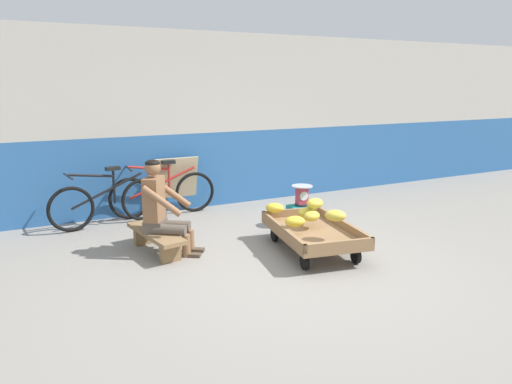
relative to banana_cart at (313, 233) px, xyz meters
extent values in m
plane|color=gray|center=(-0.44, -0.41, -0.24)|extent=(80.00, 80.00, 0.00)
cube|color=#2D609E|center=(-0.44, 2.79, 0.37)|extent=(16.00, 0.30, 1.23)
cube|color=#B7B2A8|center=(-0.44, 2.79, 1.78)|extent=(16.00, 0.30, 1.58)
cube|color=#8E6B47|center=(0.00, 0.00, -0.01)|extent=(1.07, 1.56, 0.05)
cube|color=#8E6B47|center=(-0.39, 0.07, 0.07)|extent=(0.29, 1.43, 0.10)
cube|color=#8E6B47|center=(0.39, -0.07, 0.07)|extent=(0.29, 1.43, 0.10)
cube|color=#8E6B47|center=(0.12, 0.69, 0.07)|extent=(0.83, 0.18, 0.10)
cube|color=#8E6B47|center=(-0.12, -0.69, 0.07)|extent=(0.83, 0.18, 0.10)
cylinder|color=black|center=(-0.22, 0.55, -0.15)|extent=(0.08, 0.19, 0.18)
cylinder|color=black|center=(0.40, 0.44, -0.15)|extent=(0.08, 0.19, 0.18)
cylinder|color=black|center=(-0.40, -0.44, -0.15)|extent=(0.08, 0.19, 0.18)
cylinder|color=black|center=(0.22, -0.55, -0.15)|extent=(0.08, 0.19, 0.18)
ellipsoid|color=gold|center=(0.06, 0.25, 0.18)|extent=(0.29, 0.25, 0.13)
ellipsoid|color=gold|center=(-0.27, -0.03, 0.18)|extent=(0.28, 0.24, 0.13)
ellipsoid|color=gold|center=(-0.18, 0.63, 0.18)|extent=(0.30, 0.30, 0.13)
ellipsoid|color=gold|center=(0.03, 0.08, 0.18)|extent=(0.29, 0.26, 0.13)
ellipsoid|color=gold|center=(0.04, -0.38, 0.31)|extent=(0.30, 0.29, 0.13)
ellipsoid|color=gold|center=(0.12, 0.15, 0.32)|extent=(0.29, 0.25, 0.13)
cube|color=olive|center=(-1.71, 0.84, 0.00)|extent=(0.46, 1.13, 0.05)
cube|color=olive|center=(-1.76, 1.22, -0.13)|extent=(0.25, 0.11, 0.22)
cube|color=olive|center=(-1.65, 0.46, -0.13)|extent=(0.25, 0.11, 0.22)
cylinder|color=brown|center=(-1.33, 0.69, -0.11)|extent=(0.10, 0.10, 0.27)
cube|color=#4C3D2D|center=(-1.28, 0.65, -0.22)|extent=(0.23, 0.20, 0.04)
cylinder|color=brown|center=(-1.49, 0.80, 0.08)|extent=(0.40, 0.33, 0.13)
cylinder|color=brown|center=(-1.43, 0.54, -0.11)|extent=(0.10, 0.10, 0.27)
cube|color=#4C3D2D|center=(-1.38, 0.50, -0.22)|extent=(0.23, 0.20, 0.04)
cylinder|color=brown|center=(-1.59, 0.65, 0.08)|extent=(0.40, 0.33, 0.13)
cube|color=brown|center=(-1.71, 0.84, 0.10)|extent=(0.34, 0.36, 0.14)
cube|color=brown|center=(-1.71, 0.84, 0.43)|extent=(0.33, 0.37, 0.52)
cylinder|color=brown|center=(-1.46, 0.91, 0.46)|extent=(0.43, 0.33, 0.36)
cylinder|color=brown|center=(-1.69, 0.58, 0.46)|extent=(0.43, 0.33, 0.36)
sphere|color=brown|center=(-1.71, 0.84, 0.80)|extent=(0.19, 0.19, 0.19)
ellipsoid|color=black|center=(-1.71, 0.84, 0.86)|extent=(0.17, 0.17, 0.09)
cube|color=#19847F|center=(0.46, 0.99, -0.09)|extent=(0.36, 0.28, 0.30)
cylinder|color=#28282D|center=(0.46, 0.99, 0.07)|extent=(0.20, 0.20, 0.03)
cube|color=#C6384C|center=(0.46, 0.99, 0.21)|extent=(0.16, 0.10, 0.24)
cylinder|color=white|center=(0.46, 0.93, 0.21)|extent=(0.13, 0.01, 0.13)
cylinder|color=#B2B5BA|center=(0.46, 0.99, 0.34)|extent=(0.30, 0.30, 0.01)
torus|color=black|center=(-2.51, 2.19, 0.08)|extent=(0.64, 0.12, 0.64)
torus|color=black|center=(-1.50, 2.30, 0.08)|extent=(0.64, 0.12, 0.64)
cylinder|color=black|center=(-2.00, 2.24, 0.28)|extent=(1.03, 0.15, 0.43)
cylinder|color=black|center=(-1.90, 2.25, 0.32)|extent=(0.04, 0.04, 0.48)
cylinder|color=black|center=(-2.21, 2.22, 0.52)|extent=(0.61, 0.10, 0.12)
cube|color=black|center=(-1.90, 2.25, 0.59)|extent=(0.21, 0.12, 0.05)
cylinder|color=black|center=(-2.51, 2.19, 0.54)|extent=(0.08, 0.48, 0.03)
torus|color=black|center=(-1.65, 2.45, 0.08)|extent=(0.64, 0.07, 0.64)
torus|color=black|center=(-0.63, 2.43, 0.08)|extent=(0.64, 0.07, 0.64)
cylinder|color=#AD231E|center=(-1.14, 2.44, 0.28)|extent=(1.03, 0.06, 0.43)
cylinder|color=#AD231E|center=(-1.04, 2.44, 0.32)|extent=(0.04, 0.04, 0.48)
cylinder|color=#AD231E|center=(-1.34, 2.45, 0.52)|extent=(0.62, 0.05, 0.12)
cube|color=black|center=(-1.04, 2.44, 0.59)|extent=(0.20, 0.10, 0.05)
cylinder|color=black|center=(-1.65, 2.45, 0.54)|extent=(0.04, 0.48, 0.03)
cube|color=#C6B289|center=(-0.88, 2.60, 0.20)|extent=(0.70, 0.24, 0.88)
cube|color=green|center=(0.57, 0.66, -0.12)|extent=(0.18, 0.12, 0.24)
camera|label=1|loc=(-3.14, -4.63, 1.77)|focal=33.66mm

